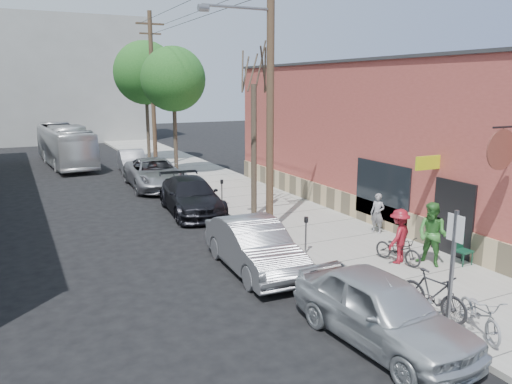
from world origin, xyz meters
name	(u,v)px	position (x,y,z in m)	size (l,w,h in m)	color
ground	(260,281)	(0.00, 0.00, 0.00)	(120.00, 120.00, 0.00)	black
sidewalk	(238,193)	(4.25, 11.00, 0.07)	(4.50, 58.00, 0.15)	#9F9C93
cafe_building	(391,137)	(8.99, 4.99, 3.30)	(6.60, 20.20, 6.61)	#A3443C
end_cap_building	(51,80)	(-2.00, 42.00, 6.00)	(18.00, 8.00, 12.00)	#9D9C98
sign_post	(453,260)	(2.35, -4.73, 1.83)	(0.07, 0.45, 2.80)	slate
parking_meter_near	(306,229)	(2.25, 1.17, 0.98)	(0.14, 0.14, 1.24)	slate
parking_meter_far	(222,189)	(2.25, 8.37, 0.98)	(0.14, 0.14, 1.24)	slate
utility_pole_near	(269,90)	(2.39, 4.10, 5.41)	(3.57, 0.28, 10.00)	#503A28
utility_pole_far	(153,88)	(2.45, 20.49, 5.34)	(1.80, 0.28, 10.00)	#503A28
tree_bare	(254,152)	(2.80, 6.18, 2.88)	(0.24, 0.24, 5.47)	#44392C
tree_leafy_mid	(173,79)	(2.80, 17.02, 5.89)	(3.81, 3.81, 7.66)	#44392C
tree_leafy_far	(145,73)	(2.80, 23.61, 6.38)	(4.44, 4.44, 8.47)	#44392C
patio_chair_a	(463,251)	(6.07, -1.84, 0.59)	(0.50, 0.50, 0.88)	#103B28
patron_grey	(377,213)	(5.88, 1.99, 0.90)	(0.55, 0.36, 1.50)	gray
patron_green	(432,234)	(5.12, -1.46, 1.14)	(0.96, 0.75, 1.97)	#357A30
cyclist	(399,236)	(4.37, -0.84, 1.01)	(1.11, 0.64, 1.72)	maroon
cyclist_bike	(398,249)	(4.37, -0.84, 0.58)	(0.58, 1.65, 0.87)	black
parked_bike_a	(433,294)	(2.59, -4.04, 0.70)	(0.52, 1.84, 1.11)	black
parked_bike_b	(480,314)	(2.88, -5.15, 0.61)	(0.62, 1.77, 0.93)	slate
car_0	(381,310)	(0.80, -4.29, 0.79)	(1.86, 4.63, 1.58)	silver
car_1	(254,246)	(0.24, 0.89, 0.78)	(1.65, 4.74, 1.56)	gray
car_2	(191,196)	(0.80, 8.42, 0.77)	(2.15, 5.30, 1.54)	black
car_3	(155,173)	(0.80, 14.50, 0.81)	(2.70, 5.85, 1.63)	gray
car_4	(132,161)	(0.80, 20.12, 0.72)	(1.53, 4.39, 1.45)	#98989F
bus	(65,145)	(-2.75, 24.99, 1.43)	(2.40, 10.24, 2.85)	white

